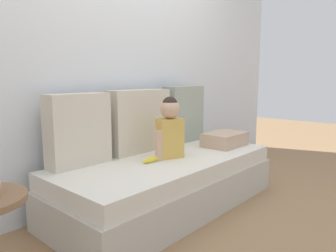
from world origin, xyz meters
TOP-DOWN VIEW (x-y plane):
  - ground_plane at (0.00, 0.00)m, footprint 12.00×12.00m
  - back_wall at (0.00, 0.55)m, footprint 5.10×0.10m
  - couch at (0.00, 0.00)m, footprint 1.90×0.84m
  - throw_pillow_left at (-0.59, 0.32)m, footprint 0.46×0.16m
  - throw_pillow_center at (0.00, 0.32)m, footprint 0.59×0.16m
  - throw_pillow_right at (0.59, 0.32)m, footprint 0.45×0.16m
  - toddler at (0.01, -0.02)m, footprint 0.30×0.19m
  - banana at (-0.19, -0.01)m, footprint 0.17×0.05m
  - folded_blanket at (0.67, -0.10)m, footprint 0.40×0.28m

SIDE VIEW (x-z plane):
  - ground_plane at x=0.00m, z-range 0.00..0.00m
  - couch at x=0.00m, z-range 0.00..0.40m
  - banana at x=-0.19m, z-range 0.40..0.44m
  - folded_blanket at x=0.67m, z-range 0.40..0.53m
  - toddler at x=0.01m, z-range 0.41..0.89m
  - throw_pillow_left at x=-0.59m, z-range 0.40..0.92m
  - throw_pillow_center at x=0.00m, z-range 0.40..0.93m
  - throw_pillow_right at x=0.59m, z-range 0.40..0.95m
  - back_wall at x=0.00m, z-range 0.00..2.27m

